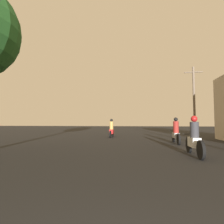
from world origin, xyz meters
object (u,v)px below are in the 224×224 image
object	(u,v)px
motorcycle_silver	(176,133)
motorcycle_red	(112,130)
motorcycle_white	(194,140)
utility_pole_far	(194,100)

from	to	relation	value
motorcycle_silver	motorcycle_red	bearing A→B (deg)	139.14
motorcycle_white	motorcycle_red	world-z (taller)	motorcycle_red
motorcycle_silver	utility_pole_far	size ratio (longest dim) A/B	0.33
motorcycle_red	motorcycle_silver	bearing A→B (deg)	-42.24
motorcycle_silver	motorcycle_white	bearing A→B (deg)	-92.56
motorcycle_red	utility_pole_far	xyz separation A→B (m)	(7.40, 1.59, 2.73)
motorcycle_silver	motorcycle_red	world-z (taller)	motorcycle_red
motorcycle_white	utility_pole_far	size ratio (longest dim) A/B	0.33
motorcycle_red	utility_pole_far	world-z (taller)	utility_pole_far
motorcycle_white	motorcycle_silver	xyz separation A→B (m)	(0.15, 4.09, 0.01)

